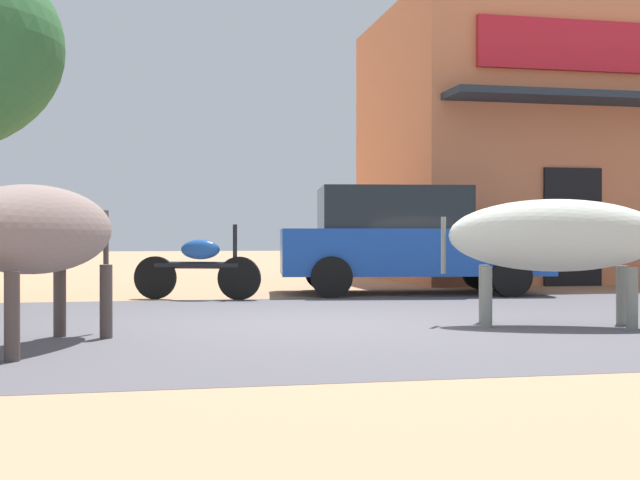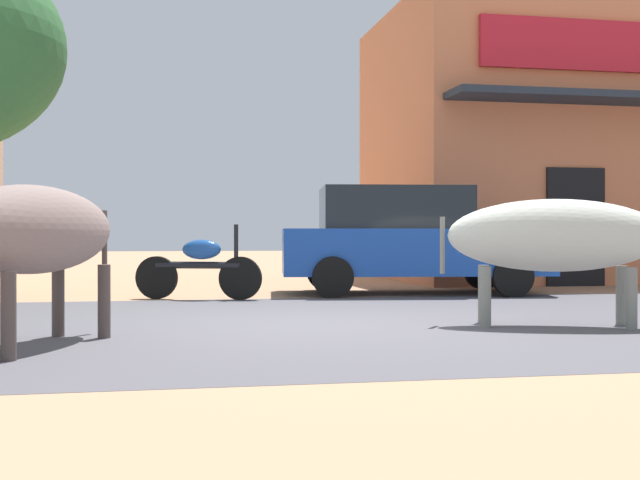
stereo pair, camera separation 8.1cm
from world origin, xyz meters
name	(u,v)px [view 1 (the left image)]	position (x,y,z in m)	size (l,w,h in m)	color
ground	(318,324)	(0.00, 0.00, 0.00)	(80.00, 80.00, 0.00)	tan
asphalt_road	(318,323)	(0.00, 0.00, 0.00)	(72.00, 6.79, 0.00)	#504D54
storefront_right_club	(572,149)	(7.12, 7.92, 2.74)	(8.08, 6.18, 5.47)	#D97C51
parked_hatchback_car	(405,239)	(2.22, 4.07, 0.84)	(4.24, 2.33, 1.64)	#1946A5
parked_motorcycle	(199,266)	(-1.00, 3.46, 0.47)	(1.74, 0.71, 1.05)	black
cow_near_brown	(33,231)	(-2.59, -1.40, 0.93)	(1.56, 2.59, 1.30)	gray
cow_far_dark	(562,236)	(2.33, -0.72, 0.89)	(2.63, 1.33, 1.26)	silver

